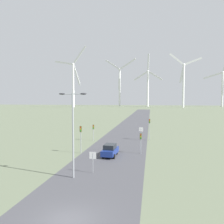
% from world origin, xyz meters
% --- Properties ---
extents(ground_plane, '(600.00, 600.00, 0.00)m').
position_xyz_m(ground_plane, '(0.00, 0.00, 0.00)').
color(ground_plane, '#667056').
extents(road_surface, '(10.00, 240.00, 0.01)m').
position_xyz_m(road_surface, '(0.00, 48.00, 0.00)').
color(road_surface, '#47474C').
rests_on(road_surface, ground).
extents(streetlamp, '(3.07, 0.32, 9.16)m').
position_xyz_m(streetlamp, '(-2.51, 8.03, 5.81)').
color(streetlamp, '#93999E').
rests_on(streetlamp, ground).
extents(stop_sign_near, '(0.81, 0.07, 2.46)m').
position_xyz_m(stop_sign_near, '(-0.85, 9.89, 1.72)').
color(stop_sign_near, '#93999E').
rests_on(stop_sign_near, ground).
extents(stop_sign_far, '(0.81, 0.07, 2.65)m').
position_xyz_m(stop_sign_far, '(3.71, 31.24, 1.86)').
color(stop_sign_far, '#93999E').
rests_on(stop_sign_far, ground).
extents(traffic_light_post_near_left, '(0.28, 0.34, 4.30)m').
position_xyz_m(traffic_light_post_near_left, '(-5.11, 18.44, 3.14)').
color(traffic_light_post_near_left, '#93999E').
rests_on(traffic_light_post_near_left, ground).
extents(traffic_light_post_near_right, '(0.28, 0.34, 3.21)m').
position_xyz_m(traffic_light_post_near_right, '(4.16, 19.78, 2.35)').
color(traffic_light_post_near_right, '#93999E').
rests_on(traffic_light_post_near_right, ground).
extents(traffic_light_post_mid_left, '(0.28, 0.34, 3.30)m').
position_xyz_m(traffic_light_post_mid_left, '(-5.86, 28.87, 2.42)').
color(traffic_light_post_mid_left, '#93999E').
rests_on(traffic_light_post_mid_left, ground).
extents(traffic_light_post_mid_right, '(0.28, 0.34, 4.46)m').
position_xyz_m(traffic_light_post_mid_right, '(5.41, 31.38, 3.25)').
color(traffic_light_post_mid_right, '#93999E').
rests_on(traffic_light_post_mid_right, ground).
extents(car_approaching, '(2.07, 4.21, 1.83)m').
position_xyz_m(car_approaching, '(-0.27, 17.50, 0.91)').
color(car_approaching, navy).
rests_on(car_approaching, ground).
extents(wind_turbine_far_left, '(37.98, 8.62, 63.55)m').
position_xyz_m(wind_turbine_far_left, '(-75.56, 207.51, 28.65)').
color(wind_turbine_far_left, white).
rests_on(wind_turbine_far_left, ground).
extents(wind_turbine_left, '(39.55, 14.86, 58.16)m').
position_xyz_m(wind_turbine_left, '(-32.08, 249.95, 28.36)').
color(wind_turbine_left, white).
rests_on(wind_turbine_left, ground).
extents(wind_turbine_center, '(33.13, 13.05, 60.37)m').
position_xyz_m(wind_turbine_center, '(1.90, 241.57, 25.55)').
color(wind_turbine_center, white).
rests_on(wind_turbine_center, ground).
extents(wind_turbine_right, '(31.76, 2.60, 55.55)m').
position_xyz_m(wind_turbine_right, '(37.96, 217.83, 26.74)').
color(wind_turbine_right, white).
rests_on(wind_turbine_right, ground).
extents(wind_turbine_far_right, '(34.20, 10.81, 58.49)m').
position_xyz_m(wind_turbine_far_right, '(84.05, 248.38, 24.45)').
color(wind_turbine_far_right, white).
rests_on(wind_turbine_far_right, ground).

